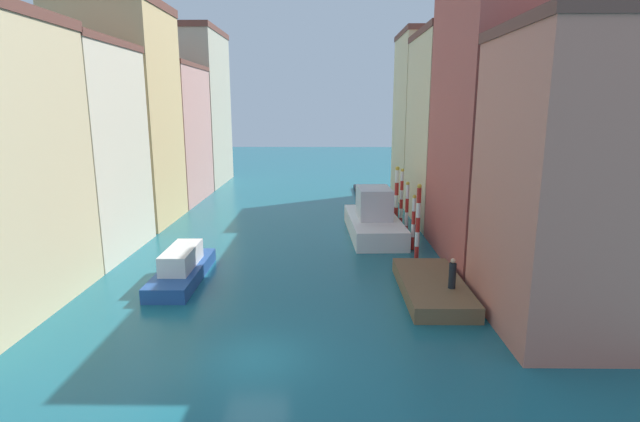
{
  "coord_description": "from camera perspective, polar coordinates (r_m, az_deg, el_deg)",
  "views": [
    {
      "loc": [
        2.77,
        -17.39,
        9.76
      ],
      "look_at": [
        2.28,
        20.74,
        1.5
      ],
      "focal_mm": 27.27,
      "sensor_mm": 36.0,
      "label": 1
    }
  ],
  "objects": [
    {
      "name": "vaporetto_white",
      "position": [
        37.59,
        6.31,
        -0.99
      ],
      "size": [
        4.13,
        9.96,
        3.68
      ],
      "color": "white",
      "rests_on": "ground"
    },
    {
      "name": "mooring_pole_4",
      "position": [
        42.7,
        8.98,
        2.15
      ],
      "size": [
        0.38,
        0.38,
        4.7
      ],
      "color": "red",
      "rests_on": "ground"
    },
    {
      "name": "mooring_pole_0",
      "position": [
        31.45,
        11.41,
        -1.28
      ],
      "size": [
        0.3,
        0.3,
        5.0
      ],
      "color": "red",
      "rests_on": "ground"
    },
    {
      "name": "building_right_1",
      "position": [
        32.78,
        21.4,
        10.59
      ],
      "size": [
        7.86,
        10.99,
        18.57
      ],
      "color": "#B25147",
      "rests_on": "ground"
    },
    {
      "name": "ground_plane",
      "position": [
        43.1,
        -2.97,
        -0.88
      ],
      "size": [
        154.0,
        154.0,
        0.0
      ],
      "primitive_type": "plane",
      "color": "#196070"
    },
    {
      "name": "mooring_pole_1",
      "position": [
        33.93,
        10.9,
        -1.27
      ],
      "size": [
        0.27,
        0.27,
        3.87
      ],
      "color": "red",
      "rests_on": "ground"
    },
    {
      "name": "building_right_2",
      "position": [
        43.03,
        16.27,
        9.29
      ],
      "size": [
        7.86,
        10.42,
        15.82
      ],
      "color": "beige",
      "rests_on": "ground"
    },
    {
      "name": "building_left_1",
      "position": [
        35.84,
        -27.59,
        6.34
      ],
      "size": [
        7.86,
        8.92,
        13.87
      ],
      "color": "beige",
      "rests_on": "ground"
    },
    {
      "name": "gondola_black",
      "position": [
        54.98,
        4.79,
        2.18
      ],
      "size": [
        1.14,
        8.79,
        0.43
      ],
      "color": "black",
      "rests_on": "ground"
    },
    {
      "name": "building_right_3",
      "position": [
        52.77,
        13.4,
        10.61
      ],
      "size": [
        7.86,
        9.37,
        17.12
      ],
      "color": "beige",
      "rests_on": "ground"
    },
    {
      "name": "waterfront_dock",
      "position": [
        26.64,
        13.01,
        -8.68
      ],
      "size": [
        3.19,
        7.49,
        0.79
      ],
      "color": "brown",
      "rests_on": "ground"
    },
    {
      "name": "person_on_dock",
      "position": [
        25.37,
        15.27,
        -7.18
      ],
      "size": [
        0.36,
        0.36,
        1.57
      ],
      "color": "black",
      "rests_on": "waterfront_dock"
    },
    {
      "name": "building_right_0",
      "position": [
        24.0,
        29.03,
        3.14
      ],
      "size": [
        7.86,
        8.23,
        13.19
      ],
      "color": "#C6705B",
      "rests_on": "ground"
    },
    {
      "name": "motorboat_0",
      "position": [
        29.0,
        -15.87,
        -6.43
      ],
      "size": [
        2.34,
        7.35,
        1.89
      ],
      "color": "#234C93",
      "rests_on": "ground"
    },
    {
      "name": "mooring_pole_3",
      "position": [
        40.22,
        9.54,
        1.6
      ],
      "size": [
        0.29,
        0.29,
        4.84
      ],
      "color": "red",
      "rests_on": "ground"
    },
    {
      "name": "building_left_4",
      "position": [
        64.11,
        -14.86,
        11.58
      ],
      "size": [
        7.86,
        11.84,
        18.96
      ],
      "color": "#BCB299",
      "rests_on": "ground"
    },
    {
      "name": "building_left_2",
      "position": [
        43.94,
        -22.26,
        10.29
      ],
      "size": [
        7.86,
        8.51,
        17.89
      ],
      "color": "#DBB77A",
      "rests_on": "ground"
    },
    {
      "name": "mooring_pole_2",
      "position": [
        36.51,
        10.15,
        0.11
      ],
      "size": [
        0.27,
        0.27,
        4.35
      ],
      "color": "red",
      "rests_on": "ground"
    },
    {
      "name": "building_left_3",
      "position": [
        53.15,
        -18.02,
        8.62
      ],
      "size": [
        7.86,
        10.78,
        13.92
      ],
      "color": "tan",
      "rests_on": "ground"
    }
  ]
}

